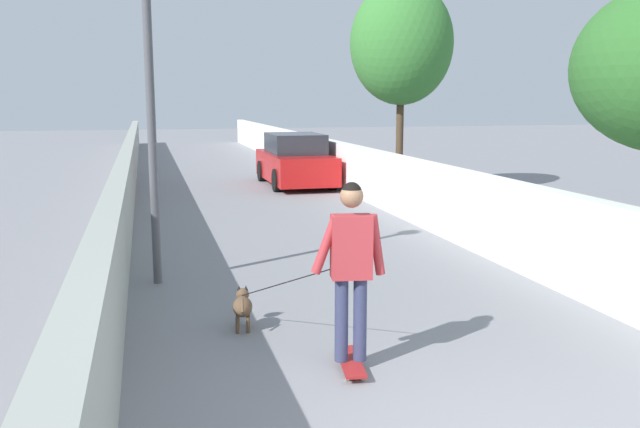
# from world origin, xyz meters

# --- Properties ---
(ground_plane) EXTENTS (80.00, 80.00, 0.00)m
(ground_plane) POSITION_xyz_m (14.00, 0.00, 0.00)
(ground_plane) COLOR gray
(wall_left) EXTENTS (48.00, 0.30, 1.30)m
(wall_left) POSITION_xyz_m (12.00, 2.96, 0.65)
(wall_left) COLOR #999E93
(wall_left) RESTS_ON ground
(fence_right) EXTENTS (48.00, 0.30, 1.32)m
(fence_right) POSITION_xyz_m (12.00, -2.96, 0.66)
(fence_right) COLOR white
(fence_right) RESTS_ON ground
(tree_right_near) EXTENTS (2.69, 2.69, 5.58)m
(tree_right_near) POSITION_xyz_m (13.00, -4.07, 3.97)
(tree_right_near) COLOR #473523
(tree_right_near) RESTS_ON ground
(lamp_post) EXTENTS (0.36, 0.36, 4.39)m
(lamp_post) POSITION_xyz_m (5.57, 2.41, 3.00)
(lamp_post) COLOR #4C4C51
(lamp_post) RESTS_ON ground
(skateboard) EXTENTS (0.82, 0.31, 0.08)m
(skateboard) POSITION_xyz_m (1.94, 0.67, 0.07)
(skateboard) COLOR maroon
(skateboard) RESTS_ON ground
(person_skateboarder) EXTENTS (0.27, 0.72, 1.74)m
(person_skateboarder) POSITION_xyz_m (1.94, 0.67, 1.10)
(person_skateboarder) COLOR #333859
(person_skateboarder) RESTS_ON skateboard
(dog) EXTENTS (1.70, 0.99, 1.06)m
(dog) POSITION_xyz_m (3.34, 1.51, 0.27)
(dog) COLOR brown
(dog) RESTS_ON ground
(car_near) EXTENTS (4.09, 1.80, 1.54)m
(car_near) POSITION_xyz_m (15.70, -1.81, 0.71)
(car_near) COLOR #B71414
(car_near) RESTS_ON ground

